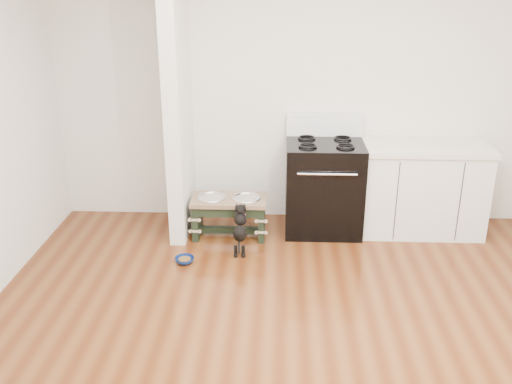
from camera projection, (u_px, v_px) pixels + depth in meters
The scene contains 8 objects.
ground at pixel (305, 360), 3.91m from camera, with size 5.00×5.00×0.00m, color #4D220D.
room_shell at pixel (314, 131), 3.32m from camera, with size 5.00×5.00×5.00m.
partition_wall at pixel (178, 99), 5.42m from camera, with size 0.15×0.80×2.70m, color silver.
oven_range at pixel (324, 185), 5.74m from camera, with size 0.76×0.69×1.14m.
cabinet_run at pixel (421, 188), 5.72m from camera, with size 1.24×0.64×0.91m.
dog_feeder at pixel (229, 209), 5.65m from camera, with size 0.74×0.39×0.42m.
puppy at pixel (240, 228), 5.34m from camera, with size 0.13×0.38×0.45m.
floor_bowl at pixel (185, 260), 5.20m from camera, with size 0.22×0.22×0.05m.
Camera 1 is at (-0.20, -3.24, 2.50)m, focal length 40.00 mm.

